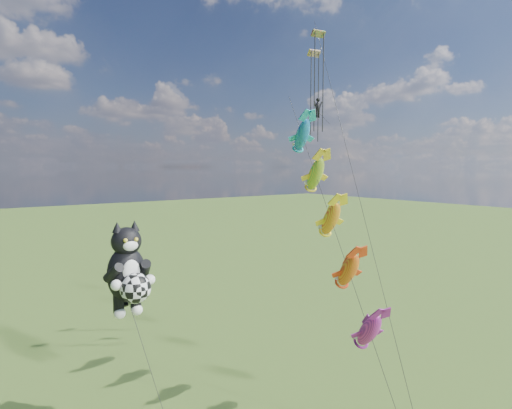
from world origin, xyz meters
TOP-DOWN VIEW (x-y plane):
  - cat_kite_rig at (1.25, 6.86)m, footprint 2.66×4.18m
  - fish_windsock_rig at (12.10, 1.90)m, footprint 5.32×15.13m
  - parafoil_rig at (17.42, 8.36)m, footprint 8.00×16.11m

SIDE VIEW (x-z plane):
  - cat_kite_rig at x=1.25m, z-range 2.73..13.76m
  - fish_windsock_rig at x=12.10m, z-range 1.19..20.48m
  - parafoil_rig at x=17.42m, z-range 6.41..32.49m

